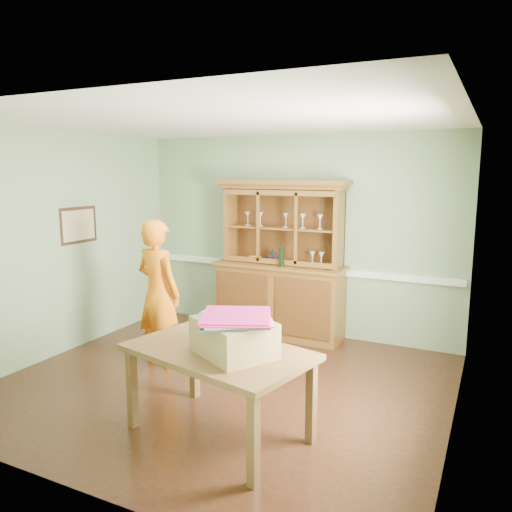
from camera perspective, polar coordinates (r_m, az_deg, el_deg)
The scene contains 14 objects.
floor at distance 5.45m, azimuth -3.76°, elevation -14.37°, with size 4.50×4.50×0.00m, color #472616.
ceiling at distance 5.00m, azimuth -4.12°, elevation 15.18°, with size 4.50×4.50×0.00m, color white.
wall_back at distance 6.84m, azimuth 4.46°, elevation 2.36°, with size 4.50×4.50×0.00m, color gray.
wall_left at distance 6.46m, azimuth -21.50°, elevation 1.28°, with size 4.00×4.00×0.00m, color gray.
wall_right at distance 4.40m, azimuth 22.40°, elevation -2.44°, with size 4.00×4.00×0.00m, color gray.
wall_front at distance 3.50m, azimuth -20.52°, elevation -5.31°, with size 4.50×4.50×0.00m, color gray.
chair_rail at distance 6.89m, azimuth 4.33°, elevation -1.38°, with size 4.41×0.05×0.08m, color white.
framed_map at distance 6.63m, azimuth -19.58°, elevation 3.34°, with size 0.03×0.60×0.46m.
window_panel at distance 4.08m, azimuth 21.95°, elevation -1.18°, with size 0.03×0.96×1.36m.
china_hutch at distance 6.77m, azimuth 2.80°, elevation -2.95°, with size 1.79×0.59×2.10m.
dining_table at distance 4.25m, azimuth -4.31°, elevation -11.70°, with size 1.69×1.23×0.76m.
cardboard_box at distance 4.06m, azimuth -2.56°, elevation -9.24°, with size 0.61×0.49×0.29m, color #957A4D.
kite_stack at distance 3.99m, azimuth -2.48°, elevation -7.08°, with size 0.72×0.72×0.04m.
person at distance 5.82m, azimuth -11.09°, elevation -4.15°, with size 0.62×0.40×1.69m, color orange.
Camera 1 is at (2.49, -4.31, 2.22)m, focal length 35.00 mm.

